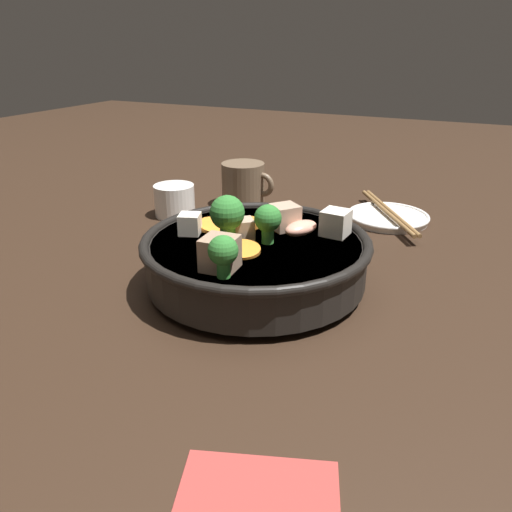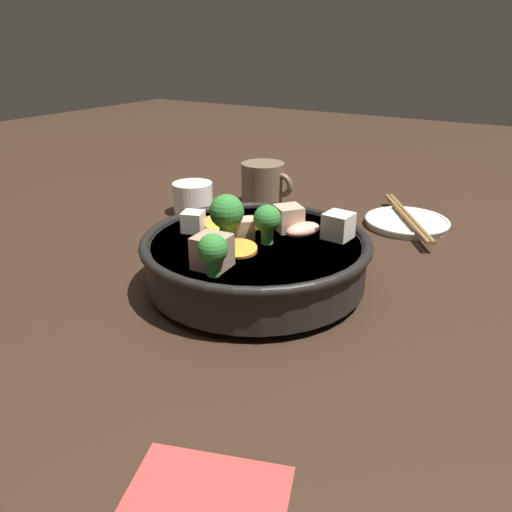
# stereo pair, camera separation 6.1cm
# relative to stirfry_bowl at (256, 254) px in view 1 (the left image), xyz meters

# --- Properties ---
(ground_plane) EXTENTS (3.00, 3.00, 0.00)m
(ground_plane) POSITION_rel_stirfry_bowl_xyz_m (-0.00, 0.00, -0.04)
(ground_plane) COLOR black
(stirfry_bowl) EXTENTS (0.28, 0.28, 0.12)m
(stirfry_bowl) POSITION_rel_stirfry_bowl_xyz_m (0.00, 0.00, 0.00)
(stirfry_bowl) COLOR black
(stirfry_bowl) RESTS_ON ground_plane
(side_saucer) EXTENTS (0.14, 0.14, 0.01)m
(side_saucer) POSITION_rel_stirfry_bowl_xyz_m (0.10, 0.31, -0.04)
(side_saucer) COLOR white
(side_saucer) RESTS_ON ground_plane
(tea_cup) EXTENTS (0.07, 0.07, 0.05)m
(tea_cup) POSITION_rel_stirfry_bowl_xyz_m (-0.24, 0.18, -0.02)
(tea_cup) COLOR white
(tea_cup) RESTS_ON ground_plane
(dark_mug) EXTENTS (0.10, 0.08, 0.08)m
(dark_mug) POSITION_rel_stirfry_bowl_xyz_m (-0.16, 0.29, -0.00)
(dark_mug) COLOR brown
(dark_mug) RESTS_ON ground_plane
(napkin) EXTENTS (0.13, 0.11, 0.00)m
(napkin) POSITION_rel_stirfry_bowl_xyz_m (0.14, -0.29, -0.04)
(napkin) COLOR #A33833
(napkin) RESTS_ON ground_plane
(chopsticks_pair) EXTENTS (0.14, 0.20, 0.01)m
(chopsticks_pair) POSITION_rel_stirfry_bowl_xyz_m (0.10, 0.31, -0.03)
(chopsticks_pair) COLOR olive
(chopsticks_pair) RESTS_ON side_saucer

